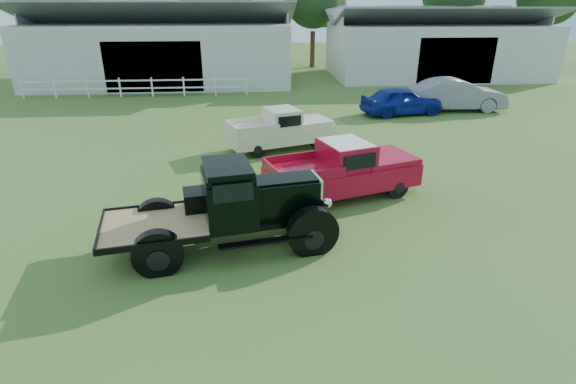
{
  "coord_description": "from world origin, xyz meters",
  "views": [
    {
      "loc": [
        -0.66,
        -9.55,
        5.64
      ],
      "look_at": [
        0.2,
        1.2,
        1.05
      ],
      "focal_mm": 28.0,
      "sensor_mm": 36.0,
      "label": 1
    }
  ],
  "objects_px": {
    "vintage_flatbed": "(225,207)",
    "misc_car_blue": "(402,101)",
    "white_pickup": "(280,129)",
    "misc_car_grey": "(456,95)",
    "red_pickup": "(342,169)"
  },
  "relations": [
    {
      "from": "vintage_flatbed",
      "to": "white_pickup",
      "type": "distance_m",
      "value": 8.18
    },
    {
      "from": "red_pickup",
      "to": "misc_car_grey",
      "type": "relative_size",
      "value": 0.93
    },
    {
      "from": "white_pickup",
      "to": "misc_car_blue",
      "type": "relative_size",
      "value": 1.02
    },
    {
      "from": "white_pickup",
      "to": "red_pickup",
      "type": "bearing_deg",
      "value": -92.38
    },
    {
      "from": "white_pickup",
      "to": "misc_car_blue",
      "type": "bearing_deg",
      "value": 19.31
    },
    {
      "from": "vintage_flatbed",
      "to": "red_pickup",
      "type": "xyz_separation_m",
      "value": [
        3.43,
        2.88,
        -0.2
      ]
    },
    {
      "from": "vintage_flatbed",
      "to": "misc_car_blue",
      "type": "distance_m",
      "value": 16.09
    },
    {
      "from": "white_pickup",
      "to": "misc_car_grey",
      "type": "relative_size",
      "value": 0.85
    },
    {
      "from": "vintage_flatbed",
      "to": "misc_car_grey",
      "type": "relative_size",
      "value": 1.04
    },
    {
      "from": "red_pickup",
      "to": "misc_car_blue",
      "type": "xyz_separation_m",
      "value": [
        5.28,
        10.65,
        -0.15
      ]
    },
    {
      "from": "vintage_flatbed",
      "to": "white_pickup",
      "type": "bearing_deg",
      "value": 66.45
    },
    {
      "from": "red_pickup",
      "to": "white_pickup",
      "type": "relative_size",
      "value": 1.1
    },
    {
      "from": "red_pickup",
      "to": "misc_car_blue",
      "type": "bearing_deg",
      "value": 45.45
    },
    {
      "from": "vintage_flatbed",
      "to": "misc_car_blue",
      "type": "relative_size",
      "value": 1.26
    },
    {
      "from": "white_pickup",
      "to": "misc_car_grey",
      "type": "distance_m",
      "value": 11.99
    }
  ]
}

